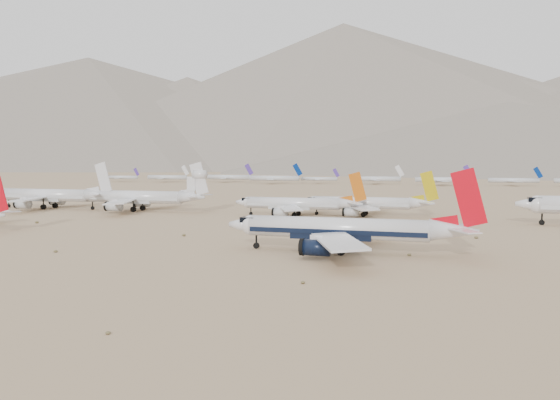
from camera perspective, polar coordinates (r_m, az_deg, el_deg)
name	(u,v)px	position (r m, az deg, el deg)	size (l,w,h in m)	color
ground	(286,251)	(111.70, 0.66, -5.38)	(7000.00, 7000.00, 0.00)	#937555
main_airliner	(347,230)	(109.75, 7.06, -3.09)	(48.73, 47.60, 17.20)	silver
row2_gold_tail	(366,203)	(184.72, 9.01, -0.36)	(43.35, 42.40, 15.43)	silver
row2_orange_tail	(298,204)	(181.29, 1.89, -0.42)	(42.36, 41.44, 15.11)	silver
row2_white_trijet	(141,197)	(207.36, -14.31, 0.31)	(51.62, 50.45, 18.29)	silver
row2_white_twin	(50,196)	(229.37, -22.86, 0.43)	(51.19, 50.09, 18.29)	silver
distant_storage_row	(361,179)	(448.24, 8.46, 2.20)	(464.48, 64.05, 14.79)	silver
mountain_range	(461,105)	(1762.65, 18.40, 9.41)	(7354.00, 3024.00, 470.00)	slate
desert_scrub	(176,272)	(91.50, -10.83, -7.37)	(247.37, 121.67, 0.63)	brown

